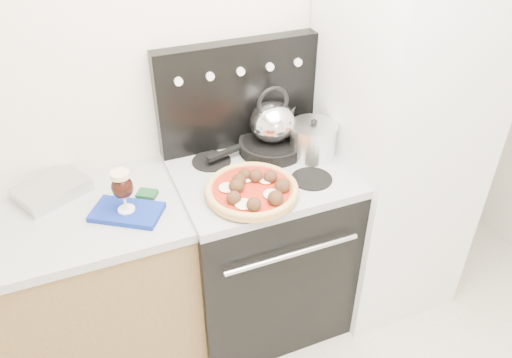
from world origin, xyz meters
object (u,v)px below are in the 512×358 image
base_cabinet (25,313)px  stove_body (260,250)px  pizza_pan (252,195)px  stock_pot (313,141)px  fridge (396,137)px  beer_glass (123,191)px  oven_mitt (127,212)px  tea_kettle (272,119)px  skillet (272,146)px  pizza (252,188)px

base_cabinet → stove_body: bearing=-1.3°
pizza_pan → stock_pot: 0.43m
fridge → beer_glass: size_ratio=10.29×
oven_mitt → tea_kettle: 0.77m
tea_kettle → fridge: bearing=-12.2°
tea_kettle → skillet: bearing=0.0°
oven_mitt → stock_pot: stock_pot is taller
tea_kettle → base_cabinet: bearing=-171.9°
tea_kettle → stock_pot: size_ratio=1.09×
stove_body → tea_kettle: bearing=49.2°
fridge → pizza_pan: (-0.81, -0.14, -0.02)m
stock_pot → beer_glass: bearing=-174.2°
base_cabinet → stove_body: (1.10, -0.02, 0.01)m
base_cabinet → pizza: size_ratio=3.77×
stove_body → skillet: size_ratio=2.82×
pizza_pan → beer_glass: bearing=169.0°
base_cabinet → pizza: pizza is taller
fridge → pizza: 0.82m
pizza → skillet: pizza is taller
beer_glass → pizza: (0.50, -0.10, -0.06)m
oven_mitt → pizza: bearing=-11.0°
stove_body → beer_glass: bearing=-174.0°
stove_body → tea_kettle: size_ratio=3.86×
fridge → stove_body: bearing=178.0°
pizza_pan → tea_kettle: size_ratio=1.53×
beer_glass → pizza: beer_glass is taller
oven_mitt → stock_pot: size_ratio=1.31×
base_cabinet → beer_glass: (0.50, -0.09, 0.59)m
pizza → tea_kettle: bearing=53.1°
base_cabinet → beer_glass: size_ratio=7.85×
oven_mitt → beer_glass: (0.00, 0.00, 0.10)m
oven_mitt → pizza: size_ratio=0.71×
pizza_pan → tea_kettle: (0.22, 0.29, 0.16)m
skillet → fridge: bearing=-15.2°
beer_glass → pizza_pan: 0.52m
oven_mitt → stock_pot: bearing=5.8°
beer_glass → stock_pot: size_ratio=0.88×
fridge → pizza: fridge is taller
base_cabinet → stove_body: stove_body is taller
fridge → oven_mitt: bearing=-178.3°
stock_pot → oven_mitt: bearing=-174.2°
base_cabinet → beer_glass: 0.77m
base_cabinet → pizza_pan: size_ratio=4.14×
pizza → beer_glass: bearing=169.0°
stove_body → tea_kettle: 0.67m
stock_pot → stove_body: bearing=-174.5°
fridge → pizza_pan: size_ratio=5.43×
pizza_pan → base_cabinet: bearing=169.4°
oven_mitt → tea_kettle: (0.72, 0.20, 0.18)m
tea_kettle → stock_pot: (0.16, -0.11, -0.09)m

